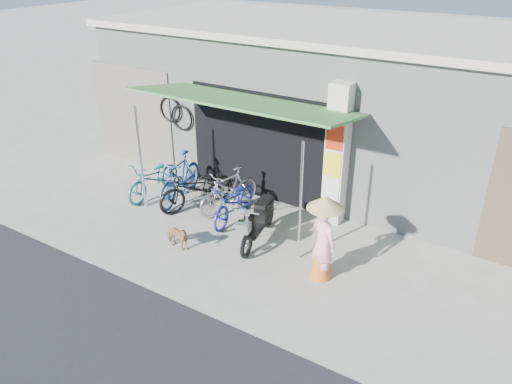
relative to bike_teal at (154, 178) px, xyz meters
The scene contains 13 objects.
ground 3.47m from the bike_teal, 21.91° to the right, with size 80.00×80.00×0.00m, color #AFAA9E.
bicycle_shop 5.16m from the bike_teal, 50.05° to the left, with size 12.30×5.30×3.66m.
shop_pillar 4.34m from the bike_teal, 16.03° to the left, with size 0.42×0.44×3.00m.
awning 3.10m from the bike_teal, ahead, with size 4.60×1.88×2.72m.
neighbour_left 2.39m from the bike_teal, 144.14° to the left, with size 2.60×0.06×2.60m, color #6B665B.
bike_teal is the anchor object (origin of this frame).
bike_blue 0.69m from the bike_teal, 12.84° to the left, with size 0.52×1.84×1.10m, color #224E9F.
bike_black 1.23m from the bike_teal, ahead, with size 0.64×1.84×0.97m, color black.
bike_silver 1.95m from the bike_teal, ahead, with size 0.47×1.65×0.99m, color #BAB9BE.
bike_navy 2.25m from the bike_teal, ahead, with size 0.58×1.67×0.88m, color navy.
street_dog 2.46m from the bike_teal, 37.71° to the right, with size 0.28×0.61×0.52m, color #9C6E52.
moped 3.15m from the bike_teal, ahead, with size 0.59×1.72×0.98m.
nun 4.81m from the bike_teal, 10.32° to the right, with size 0.64×0.64×1.62m.
Camera 1 is at (4.42, -6.40, 5.36)m, focal length 35.00 mm.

